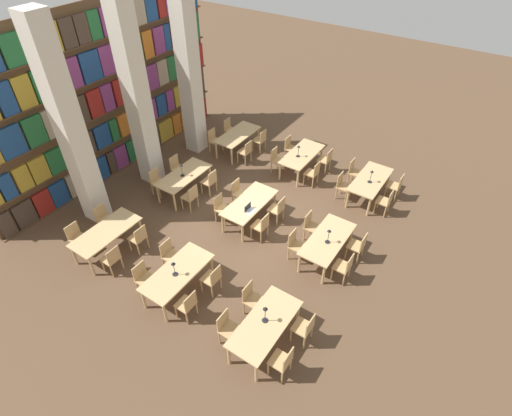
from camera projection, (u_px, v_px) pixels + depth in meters
The scene contains 57 objects.
ground_plane at pixel (249, 221), 12.29m from camera, with size 40.00×40.00×0.00m, color brown.
bookshelf_bank at pixel (108, 96), 12.90m from camera, with size 9.45×0.35×5.50m.
pillar_left at pixel (70, 130), 10.58m from camera, with size 0.59×0.59×6.00m.
pillar_center at pixel (137, 97), 12.08m from camera, with size 0.59×0.59×6.00m.
pillar_right at pixel (189, 72), 13.58m from camera, with size 0.59×0.59×6.00m.
reading_table_0 at pixel (265, 325), 8.76m from camera, with size 1.92×0.87×0.73m.
chair_0 at pixel (283, 361), 8.28m from camera, with size 0.42×0.40×0.90m.
chair_1 at pixel (227, 328), 8.89m from camera, with size 0.42×0.40×0.90m.
chair_2 at pixel (305, 328), 8.88m from camera, with size 0.42×0.40×0.90m.
chair_3 at pixel (252, 298), 9.49m from camera, with size 0.42×0.40×0.90m.
desk_lamp_0 at pixel (265, 312), 8.53m from camera, with size 0.14×0.14×0.49m.
reading_table_1 at pixel (328, 241), 10.73m from camera, with size 1.92×0.87×0.73m.
chair_4 at pixel (344, 267), 10.25m from camera, with size 0.42×0.40×0.90m.
chair_5 at pixel (296, 244), 10.85m from camera, with size 0.42×0.40×0.90m.
chair_6 at pixel (358, 246), 10.81m from camera, with size 0.42×0.40×0.90m.
chair_7 at pixel (311, 226), 11.42m from camera, with size 0.42×0.40×0.90m.
desk_lamp_1 at pixel (329, 234), 10.38m from camera, with size 0.14×0.14×0.46m.
reading_table_2 at pixel (370, 181), 12.78m from camera, with size 1.92×0.87×0.73m.
chair_8 at pixel (386, 201), 12.27m from camera, with size 0.42×0.40×0.90m.
chair_9 at pixel (343, 185), 12.87m from camera, with size 0.42×0.40×0.90m.
chair_10 at pixel (396, 186), 12.86m from camera, with size 0.42×0.40×0.90m.
chair_11 at pixel (354, 171), 13.47m from camera, with size 0.42×0.40×0.90m.
desk_lamp_2 at pixel (371, 174), 12.41m from camera, with size 0.14×0.14×0.45m.
reading_table_3 at pixel (177, 274), 9.86m from camera, with size 1.92×0.87×0.73m.
chair_12 at pixel (187, 304), 9.36m from camera, with size 0.42×0.40×0.90m.
chair_13 at pixel (144, 278), 9.97m from camera, with size 0.42×0.40×0.90m.
chair_14 at pixel (212, 278), 9.96m from camera, with size 0.42×0.40×0.90m.
chair_15 at pixel (170, 255), 10.56m from camera, with size 0.42×0.40×0.90m.
desk_lamp_3 at pixel (174, 266), 9.55m from camera, with size 0.14×0.14×0.44m.
reading_table_4 at pixel (250, 204), 11.91m from camera, with size 1.92×0.87×0.73m.
chair_16 at pixel (261, 226), 11.42m from camera, with size 0.42×0.40×0.90m.
chair_17 at pixel (222, 207), 12.03m from camera, with size 0.42×0.40×0.90m.
chair_18 at pixel (277, 209), 11.98m from camera, with size 0.42×0.40×0.90m.
chair_19 at pixel (239, 192), 12.59m from camera, with size 0.42×0.40×0.90m.
laptop at pixel (250, 210), 11.52m from camera, with size 0.32×0.22×0.21m.
reading_table_5 at pixel (302, 156), 13.92m from camera, with size 1.92×0.87×0.73m.
chair_20 at pixel (313, 173), 13.40m from camera, with size 0.42×0.40×0.90m.
chair_21 at pixel (277, 160), 14.01m from camera, with size 0.42×0.40×0.90m.
chair_22 at pixel (326, 160), 14.01m from camera, with size 0.42×0.40×0.90m.
chair_23 at pixel (290, 147), 14.62m from camera, with size 0.42×0.40×0.90m.
desk_lamp_4 at pixel (299, 149), 13.54m from camera, with size 0.14×0.14×0.44m.
reading_table_6 at pixel (106, 233), 10.95m from camera, with size 1.92×0.87×0.73m.
chair_24 at pixel (112, 259), 10.46m from camera, with size 0.42×0.40×0.90m.
chair_25 at pixel (77, 237), 11.06m from camera, with size 0.42×0.40×0.90m.
chair_26 at pixel (139, 237), 11.05m from camera, with size 0.42×0.40×0.90m.
chair_27 at pixel (104, 218), 11.66m from camera, with size 0.42×0.40×0.90m.
reading_table_7 at pixel (184, 177), 12.97m from camera, with size 1.92×0.87×0.73m.
chair_28 at pixel (191, 196), 12.44m from camera, with size 0.42×0.40×0.90m.
chair_29 at pixel (157, 181), 13.05m from camera, with size 0.42×0.40×0.90m.
chair_30 at pixel (210, 181), 13.04m from camera, with size 0.42×0.40×0.90m.
chair_31 at pixel (177, 167), 13.65m from camera, with size 0.42×0.40×0.90m.
desk_lamp_5 at pixel (182, 168), 12.68m from camera, with size 0.14×0.14×0.44m.
reading_table_8 at pixel (238, 136), 14.94m from camera, with size 1.92×0.87×0.73m.
chair_32 at pixel (246, 151), 14.42m from camera, with size 0.42×0.40×0.90m.
chair_33 at pixel (214, 140), 15.03m from camera, with size 0.42×0.40×0.90m.
chair_34 at pixel (260, 140), 15.03m from camera, with size 0.42×0.40×0.90m.
chair_35 at pixel (230, 129), 15.64m from camera, with size 0.42×0.40×0.90m.
Camera 1 is at (-7.43, -5.25, 8.29)m, focal length 28.00 mm.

